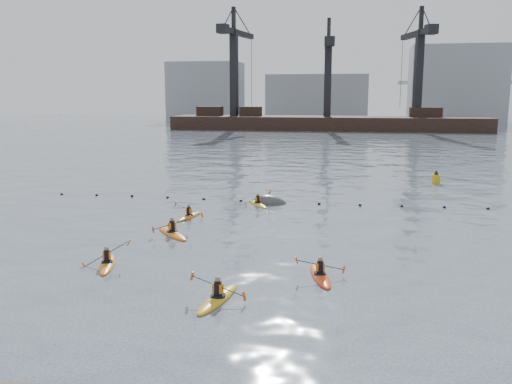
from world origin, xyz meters
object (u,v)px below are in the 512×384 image
kayaker_4 (320,275)px  kayaker_1 (218,298)px  nav_buoy (436,179)px  kayaker_0 (107,263)px  kayaker_5 (258,204)px  mooring_buoy (271,204)px  kayaker_3 (189,216)px  kayaker_2 (172,233)px

kayaker_4 → kayaker_1: bearing=27.5°
kayaker_1 → nav_buoy: 34.10m
kayaker_1 → nav_buoy: nav_buoy is taller
kayaker_0 → kayaker_5: (4.57, 15.57, -0.01)m
kayaker_0 → mooring_buoy: (5.47, 16.22, -0.10)m
kayaker_0 → kayaker_3: (0.78, 10.63, -0.01)m
kayaker_0 → kayaker_3: bearing=66.4°
kayaker_1 → nav_buoy: bearing=78.2°
kayaker_0 → kayaker_2: kayaker_0 is taller
nav_buoy → kayaker_0: bearing=-123.9°
kayaker_2 → mooring_buoy: kayaker_2 is taller
kayaker_1 → kayaker_3: 15.11m
kayaker_1 → mooring_buoy: bearing=102.5°
kayaker_5 → kayaker_0: bearing=-138.4°
kayaker_1 → kayaker_4: kayaker_1 is taller
kayaker_1 → kayaker_4: bearing=52.6°
kayaker_3 → nav_buoy: (18.23, 17.61, 0.33)m
kayaker_4 → kayaker_2: bearing=-48.8°
mooring_buoy → kayaker_0: bearing=-108.6°
kayaker_4 → kayaker_5: kayaker_5 is taller
kayaker_0 → mooring_buoy: kayaker_0 is taller
kayaker_3 → nav_buoy: bearing=55.2°
kayaker_3 → kayaker_5: kayaker_5 is taller
mooring_buoy → nav_buoy: nav_buoy is taller
kayaker_0 → mooring_buoy: bearing=52.0°
mooring_buoy → nav_buoy: (13.54, 12.02, 0.42)m
kayaker_4 → mooring_buoy: size_ratio=1.36×
kayaker_1 → kayaker_0: bearing=161.6°
kayaker_3 → kayaker_4: 14.11m
kayaker_0 → kayaker_1: kayaker_0 is taller
kayaker_2 → kayaker_4: 10.83m
kayaker_4 → kayaker_5: size_ratio=1.16×
kayaker_5 → kayaker_2: bearing=-141.8°
kayaker_0 → kayaker_5: size_ratio=1.14×
kayaker_2 → kayaker_5: 10.05m
kayaker_1 → kayaker_5: bearing=105.3°
kayaker_1 → kayaker_3: size_ratio=1.14×
kayaker_5 → mooring_buoy: size_ratio=1.17×
kayaker_3 → kayaker_5: bearing=63.6°
kayaker_2 → kayaker_1: bearing=-103.4°
kayaker_0 → kayaker_3: 10.66m
kayaker_3 → kayaker_4: size_ratio=0.92×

